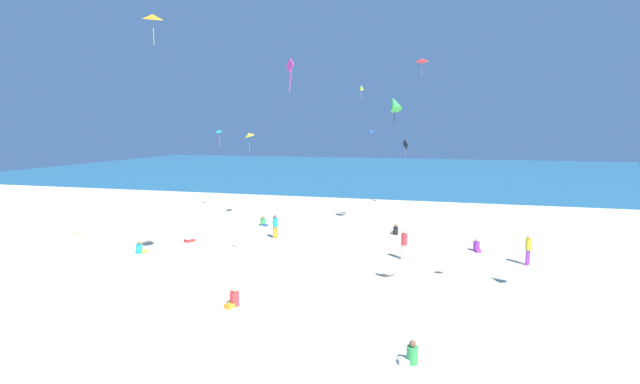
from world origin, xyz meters
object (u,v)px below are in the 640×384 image
person_2 (477,246)px  person_7 (234,299)px  beach_chair_mid_beach (387,270)px  person_8 (528,247)px  person_4 (140,249)px  kite_green (395,104)px  person_0 (275,225)px  person_6 (395,231)px  person_5 (263,222)px  kite_teal (219,131)px  cooler_box (190,240)px  kite_yellow (248,135)px  person_1 (404,242)px  kite_orange (153,17)px  kite_lime (361,88)px  person_3 (411,355)px  kite_red (422,60)px  kite_blue (371,131)px  kite_magenta (290,67)px  kite_black (405,145)px

person_2 → person_7: size_ratio=0.97×
beach_chair_mid_beach → person_8: 7.38m
person_2 → person_4: size_ratio=1.07×
person_2 → kite_green: (-4.99, 4.18, 7.97)m
person_0 → person_6: person_0 is taller
person_5 → person_7: person_7 is taller
kite_teal → beach_chair_mid_beach: bearing=-40.8°
cooler_box → kite_yellow: (0.94, 6.81, 6.08)m
cooler_box → person_1: bearing=-2.0°
beach_chair_mid_beach → person_1: size_ratio=0.51×
kite_orange → kite_green: bearing=33.0°
person_8 → kite_lime: kite_lime is taller
person_3 → kite_red: (-0.43, 16.26, 10.51)m
person_0 → person_2: 11.68m
cooler_box → person_5: 5.80m
person_0 → cooler_box: bearing=89.3°
person_1 → kite_teal: (-15.31, 9.88, 5.55)m
kite_teal → kite_orange: bearing=-79.2°
person_4 → kite_blue: (9.24, 22.63, 6.18)m
beach_chair_mid_beach → person_6: 8.19m
cooler_box → person_5: bearing=63.2°
cooler_box → person_3: bearing=-38.4°
kite_blue → kite_orange: (-8.63, -21.30, 6.01)m
kite_orange → kite_red: kite_orange is taller
kite_teal → kite_green: kite_green is taller
person_3 → kite_teal: bearing=-67.7°
kite_blue → kite_teal: bearing=-136.0°
person_0 → person_1: person_1 is taller
kite_orange → kite_blue: bearing=67.9°
kite_orange → kite_magenta: 9.91m
person_8 → kite_blue: (-10.54, 19.67, 5.54)m
person_0 → person_5: person_0 is taller
person_4 → kite_lime: bearing=15.4°
person_6 → kite_lime: (-5.39, 19.14, 10.69)m
person_0 → kite_yellow: 8.04m
kite_black → person_0: bearing=-117.6°
kite_magenta → person_1: bearing=44.8°
kite_teal → kite_yellow: (3.71, -2.64, -0.24)m
kite_magenta → person_2: bearing=40.3°
person_3 → kite_green: (-2.09, 16.90, 7.98)m
person_1 → kite_teal: bearing=39.7°
person_2 → kite_red: kite_red is taller
beach_chair_mid_beach → kite_teal: kite_teal is taller
kite_teal → person_7: bearing=-61.6°
person_5 → kite_teal: (-5.39, 4.27, 6.17)m
cooler_box → person_4: bearing=-114.6°
person_6 → kite_orange: 18.49m
person_8 → kite_green: kite_green is taller
person_6 → kite_blue: kite_blue is taller
kite_teal → cooler_box: bearing=-73.6°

